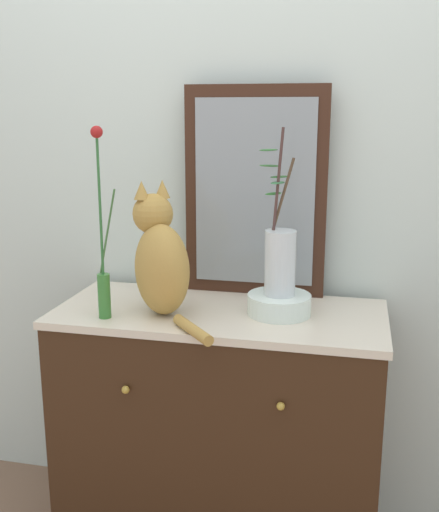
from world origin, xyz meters
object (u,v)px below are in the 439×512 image
bowl_porcelain (279,304)px  vase_glass_clear (280,258)px  cat_sitting (161,260)px  mirror_leaning (255,193)px  vase_slim_green (103,261)px  sideboard (219,430)px

bowl_porcelain → vase_glass_clear: bearing=129.6°
cat_sitting → bowl_porcelain: bearing=10.5°
mirror_leaning → cat_sitting: mirror_leaning is taller
vase_slim_green → vase_glass_clear: size_ratio=1.14×
mirror_leaning → vase_slim_green: mirror_leaning is taller
cat_sitting → vase_glass_clear: size_ratio=0.81×
mirror_leaning → cat_sitting: 0.41m
mirror_leaning → vase_glass_clear: bearing=-60.7°
sideboard → mirror_leaning: (0.07, 0.21, 0.78)m
sideboard → mirror_leaning: bearing=70.8°
bowl_porcelain → vase_glass_clear: (-0.00, 0.00, 0.15)m
cat_sitting → vase_glass_clear: (0.36, 0.07, 0.01)m
sideboard → vase_glass_clear: bearing=2.5°
vase_slim_green → vase_glass_clear: vase_slim_green is taller
vase_slim_green → cat_sitting: bearing=28.8°
sideboard → bowl_porcelain: bearing=2.0°
vase_slim_green → vase_glass_clear: bearing=16.6°
sideboard → vase_slim_green: bearing=-156.0°
vase_glass_clear → vase_slim_green: bearing=-163.4°
sideboard → cat_sitting: bearing=-160.6°
vase_slim_green → bowl_porcelain: (0.52, 0.15, -0.15)m
cat_sitting → vase_slim_green: size_ratio=0.71×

